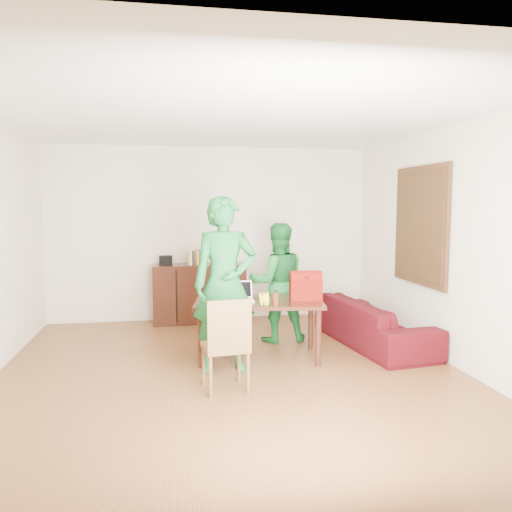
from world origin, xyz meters
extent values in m
cube|color=#4E2613|center=(0.00, 0.00, -0.05)|extent=(5.00, 5.50, 0.10)
cube|color=white|center=(0.00, 0.00, 2.75)|extent=(5.00, 5.50, 0.10)
cube|color=beige|center=(0.00, 2.80, 1.35)|extent=(5.00, 0.10, 2.70)
cube|color=beige|center=(0.00, -2.80, 1.35)|extent=(5.00, 0.10, 2.70)
cube|color=beige|center=(2.55, 0.00, 1.35)|extent=(0.10, 5.50, 2.70)
cube|color=#3F2614|center=(2.46, 0.70, 1.55)|extent=(0.04, 1.28, 1.48)
cube|color=#533819|center=(2.43, 0.70, 1.55)|extent=(0.01, 1.18, 1.36)
cube|color=black|center=(-0.20, 2.51, 0.45)|extent=(1.40, 0.45, 0.90)
cube|color=black|center=(-0.70, 2.51, 0.97)|extent=(0.20, 0.14, 0.14)
cube|color=silver|center=(0.25, 2.51, 0.97)|extent=(0.24, 0.22, 0.14)
ellipsoid|color=#1A30AC|center=(0.25, 2.51, 1.08)|extent=(0.14, 0.14, 0.07)
cube|color=black|center=(0.39, 0.60, 0.67)|extent=(1.59, 1.05, 0.04)
cylinder|color=black|center=(-0.31, 0.36, 0.33)|extent=(0.06, 0.06, 0.65)
cylinder|color=black|center=(0.99, 0.16, 0.33)|extent=(0.06, 0.06, 0.65)
cylinder|color=black|center=(-0.21, 1.03, 0.33)|extent=(0.06, 0.06, 0.65)
cylinder|color=black|center=(1.09, 0.83, 0.33)|extent=(0.06, 0.06, 0.65)
cube|color=brown|center=(-0.12, -0.38, 0.43)|extent=(0.47, 0.45, 0.05)
cube|color=brown|center=(-0.09, -0.56, 0.69)|extent=(0.42, 0.08, 0.48)
imported|color=#16652B|center=(-0.05, 0.22, 0.95)|extent=(0.72, 0.50, 1.91)
imported|color=#166325|center=(0.76, 1.28, 0.79)|extent=(0.77, 0.61, 1.57)
cube|color=white|center=(0.17, 0.57, 0.70)|extent=(0.32, 0.23, 0.02)
cube|color=black|center=(0.17, 0.57, 0.81)|extent=(0.31, 0.09, 0.20)
cylinder|color=#561E13|center=(0.51, 0.20, 0.78)|extent=(0.08, 0.08, 0.18)
cube|color=maroon|center=(0.94, 0.52, 0.83)|extent=(0.39, 0.26, 0.27)
imported|color=#3C0710|center=(1.95, 0.88, 0.29)|extent=(1.02, 2.07, 0.58)
camera|label=1|loc=(-0.62, -5.10, 1.82)|focal=35.00mm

